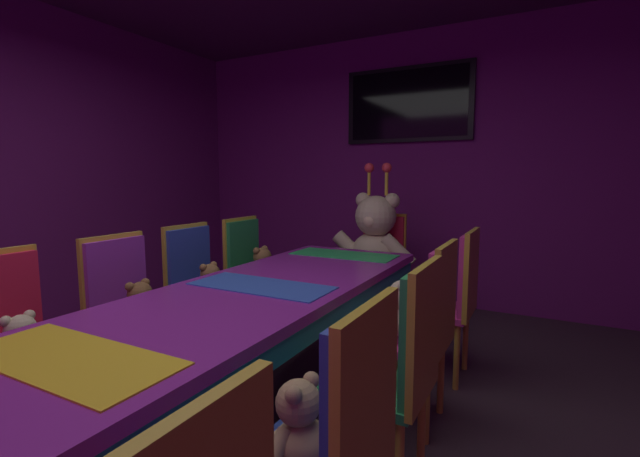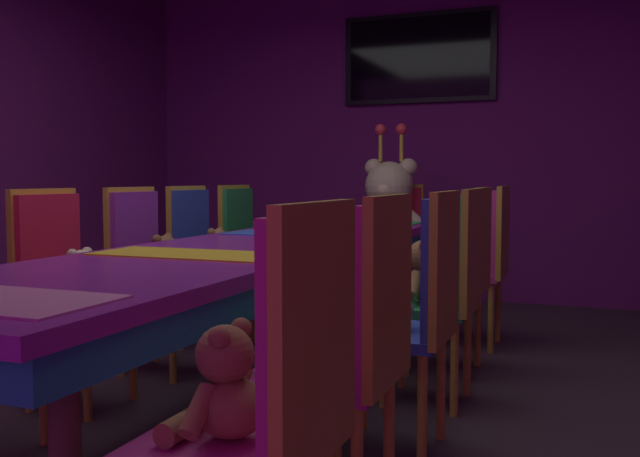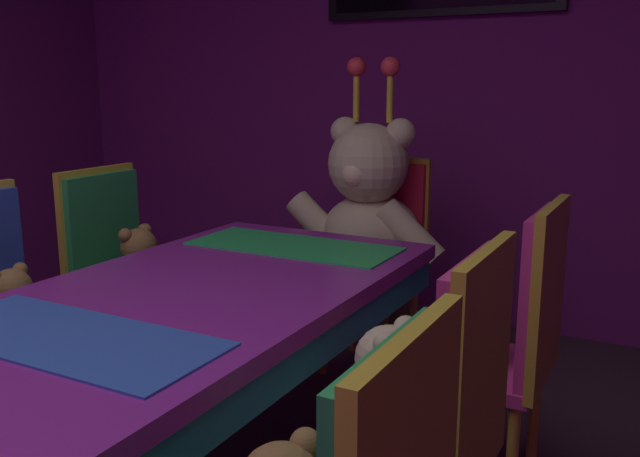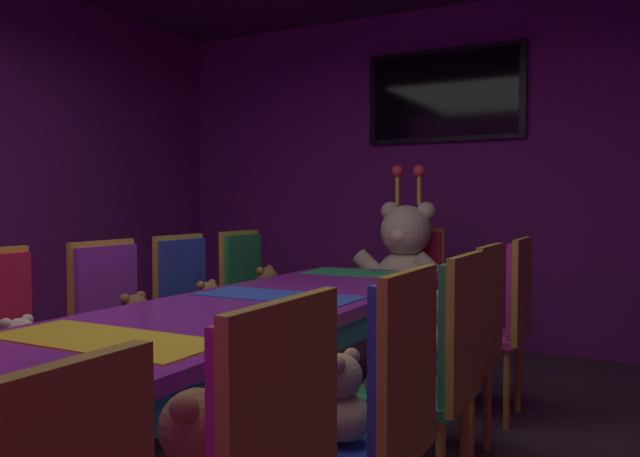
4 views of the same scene
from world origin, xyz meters
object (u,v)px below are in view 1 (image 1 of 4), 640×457
at_px(teddy_left_3, 141,309).
at_px(chair_right_4, 429,317).
at_px(throne_chair, 381,256).
at_px(chair_right_5, 458,289).
at_px(king_teddy_bear, 375,240).
at_px(chair_left_3, 124,302).
at_px(teddy_right_5, 435,289).
at_px(teddy_left_4, 211,285).
at_px(chair_left_5, 249,265).
at_px(teddy_right_3, 371,352).
at_px(teddy_left_5, 263,268).
at_px(teddy_left_2, 22,346).
at_px(chair_right_2, 341,435).
at_px(banquet_table, 190,332).
at_px(teddy_right_4, 402,313).
at_px(teddy_right_2, 297,428).
at_px(chair_left_4, 196,280).
at_px(chair_right_3, 405,356).
at_px(wall_tv, 408,104).
at_px(chair_left_2, 4,335).

relative_size(teddy_left_3, chair_right_4, 0.30).
bearing_deg(throne_chair, chair_right_5, 43.59).
relative_size(chair_right_4, king_teddy_bear, 1.01).
relative_size(chair_left_3, teddy_right_5, 3.21).
bearing_deg(teddy_left_4, chair_left_5, 102.44).
relative_size(teddy_left_3, chair_left_5, 0.30).
height_order(teddy_left_3, teddy_right_3, teddy_right_3).
height_order(teddy_left_4, teddy_left_5, teddy_left_5).
xyz_separation_m(teddy_left_2, chair_right_2, (1.55, 0.02, 0.03)).
distance_m(banquet_table, chair_right_4, 1.19).
distance_m(teddy_left_4, chair_right_2, 1.95).
height_order(teddy_right_4, king_teddy_bear, king_teddy_bear).
relative_size(teddy_right_4, chair_right_5, 0.35).
relative_size(teddy_right_2, throne_chair, 0.29).
relative_size(chair_left_4, teddy_right_4, 2.87).
relative_size(chair_right_3, chair_right_4, 1.00).
bearing_deg(teddy_right_3, teddy_right_5, -89.66).
height_order(teddy_right_3, wall_tv, wall_tv).
xyz_separation_m(teddy_right_3, chair_right_4, (0.11, 0.54, 0.01)).
xyz_separation_m(teddy_left_5, teddy_right_4, (1.35, -0.63, 0.01)).
bearing_deg(teddy_left_2, king_teddy_bear, 74.47).
bearing_deg(chair_left_2, banquet_table, 19.93).
distance_m(chair_left_3, teddy_right_3, 1.52).
bearing_deg(teddy_right_5, chair_left_5, 0.23).
bearing_deg(wall_tv, chair_right_5, -62.37).
height_order(chair_left_2, chair_right_2, same).
bearing_deg(chair_right_4, teddy_right_4, -0.00).
bearing_deg(teddy_left_3, teddy_right_2, -23.17).
bearing_deg(chair_left_5, chair_right_5, 0.21).
bearing_deg(chair_right_4, teddy_left_5, -22.88).
height_order(teddy_right_4, throne_chair, throne_chair).
bearing_deg(teddy_right_3, chair_right_5, -96.61).
bearing_deg(teddy_left_2, chair_left_3, 100.92).
height_order(teddy_left_5, chair_right_3, chair_right_3).
bearing_deg(chair_right_3, teddy_right_5, -82.68).
distance_m(teddy_right_4, king_teddy_bear, 1.51).
relative_size(chair_left_5, teddy_right_4, 2.87).
xyz_separation_m(teddy_left_5, teddy_right_5, (1.38, 0.01, -0.00)).
height_order(chair_right_4, teddy_right_4, chair_right_4).
bearing_deg(chair_left_5, king_teddy_bear, 40.61).
height_order(chair_right_2, chair_right_5, same).
height_order(banquet_table, chair_left_3, chair_left_3).
bearing_deg(teddy_left_2, chair_left_2, 180.00).
bearing_deg(teddy_right_2, chair_left_3, -21.19).
xyz_separation_m(chair_left_5, wall_tv, (0.83, 1.61, 1.45)).
height_order(teddy_left_3, king_teddy_bear, king_teddy_bear).
bearing_deg(chair_right_3, chair_left_3, 0.61).
bearing_deg(teddy_left_3, throne_chair, 72.02).
bearing_deg(chair_left_4, chair_left_3, -87.72).
bearing_deg(chair_right_4, teddy_right_2, 84.62).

